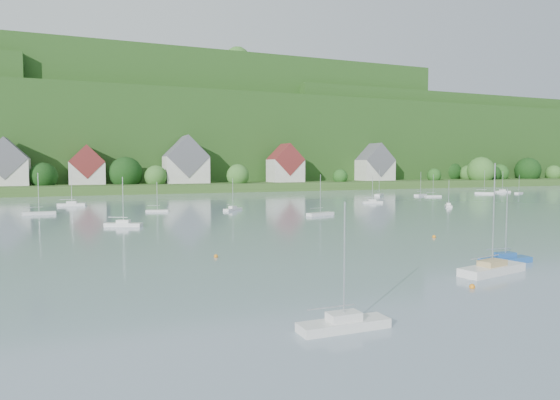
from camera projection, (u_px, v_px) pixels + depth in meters
name	position (u px, v px, depth m)	size (l,w,h in m)	color
far_shore_strip	(167.00, 186.00, 200.52)	(600.00, 60.00, 3.00)	#355720
forested_ridge	(145.00, 140.00, 262.54)	(620.00, 181.22, 69.89)	#174215
village_building_0	(6.00, 166.00, 167.24)	(14.00, 10.40, 16.00)	beige
village_building_1	(87.00, 168.00, 178.56)	(12.00, 9.36, 14.00)	beige
village_building_2	(186.00, 164.00, 190.72)	(16.00, 11.44, 18.00)	beige
village_building_3	(285.00, 166.00, 203.99)	(13.00, 10.40, 15.50)	beige
village_building_4	(375.00, 166.00, 224.63)	(15.00, 10.40, 16.50)	beige
near_sailboat_0	(344.00, 323.00, 30.03)	(5.67, 1.61, 7.65)	silver
near_sailboat_1	(505.00, 259.00, 50.68)	(5.59, 1.84, 7.45)	#20529B
near_sailboat_2	(492.00, 268.00, 45.58)	(7.66, 3.55, 9.98)	silver
mooring_buoy_0	(472.00, 288.00, 40.19)	(0.47, 0.47, 0.47)	orange
mooring_buoy_3	(434.00, 238.00, 68.20)	(0.47, 0.47, 0.47)	orange
mooring_buoy_5	(216.00, 257.00, 53.66)	(0.43, 0.43, 0.43)	orange
far_sailboat_cluster	(256.00, 202.00, 127.98)	(202.05, 72.90, 8.71)	silver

